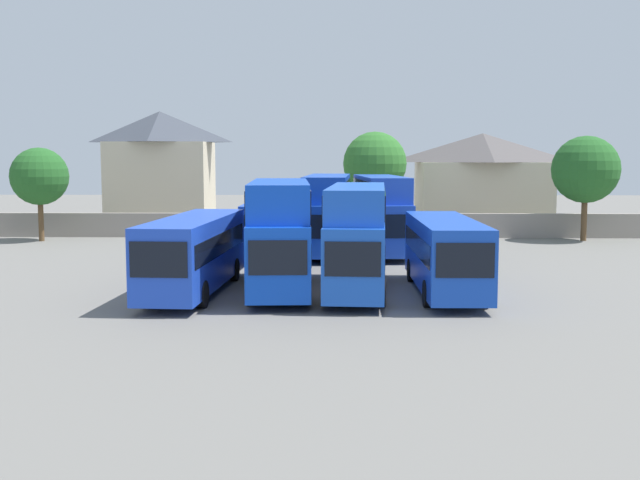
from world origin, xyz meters
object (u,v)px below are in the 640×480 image
Objects in this scene: bus_2 at (280,230)px; tree_behind_wall at (375,164)px; bus_1 at (194,250)px; tree_left_of_lot at (39,177)px; bus_4 at (445,251)px; bus_5 at (269,224)px; house_terrace_left at (161,168)px; house_terrace_centre at (482,180)px; bus_3 at (357,233)px; tree_right_of_lot at (586,170)px; bus_6 at (328,210)px; bus_7 at (381,210)px.

tree_behind_wall is (5.50, 25.77, 2.68)m from bus_2.
tree_left_of_lot is (-14.76, 20.84, 2.68)m from bus_1.
tree_left_of_lot reaches higher than bus_4.
house_terrace_left is (-10.82, 18.66, 3.11)m from bus_5.
bus_3 is at bearing -109.74° from house_terrace_centre.
bus_4 is at bearing -120.75° from tree_right_of_lot.
house_terrace_left reaches higher than bus_4.
bus_1 is at bearing -84.59° from bus_2.
house_terrace_centre is 10.94m from tree_behind_wall.
bus_5 is 21.79m from house_terrace_left.
bus_3 is at bearing 82.58° from bus_2.
bus_2 is 33.98m from house_terrace_left.
tree_behind_wall is at bearing -148.90° from house_terrace_centre.
bus_4 is at bearing -86.12° from tree_behind_wall.
bus_5 is 1.00× the size of bus_6.
bus_2 is 27.51m from tree_left_of_lot.
bus_5 is 15.11m from tree_behind_wall.
house_terrace_centre is (12.81, 17.95, 1.32)m from bus_6.
tree_left_of_lot is (-16.92, 7.37, 2.70)m from bus_5.
bus_6 is at bearing -51.58° from house_terrace_left.
house_terrace_left reaches higher than tree_right_of_lot.
bus_2 is at bearing -90.80° from bus_3.
house_terrace_centre reaches higher than tree_right_of_lot.
bus_2 is at bearing -6.01° from bus_6.
bus_7 is 24.80m from tree_left_of_lot.
bus_2 reaches higher than bus_6.
bus_2 is 0.97× the size of bus_6.
bus_2 is 13.03m from bus_5.
tree_right_of_lot is at bearing -17.50° from house_terrace_left.
bus_6 is 23.26m from house_terrace_left.
bus_4 is (3.84, -0.25, -0.79)m from bus_3.
tree_right_of_lot reaches higher than bus_3.
house_terrace_centre is (7.51, 31.88, 2.18)m from bus_4.
house_terrace_left is (-15.84, 31.81, 2.33)m from bus_3.
tree_behind_wall is at bearing 12.91° from tree_left_of_lot.
bus_3 is 33.63m from house_terrace_centre.
bus_6 is 1.45× the size of tree_right_of_lot.
house_terrace_left is at bearing 162.08° from tree_behind_wall.
tree_behind_wall is at bearing 174.53° from bus_7.
house_terrace_left is 1.24× the size of tree_behind_wall.
tree_right_of_lot is (18.25, 7.85, 2.34)m from bus_6.
tree_right_of_lot is (16.79, 21.52, 2.41)m from bus_3.
bus_2 is 3.45m from bus_3.
bus_3 is 30.11m from tree_left_of_lot.
tree_right_of_lot reaches higher than bus_4.
bus_2 is 0.97× the size of bus_5.
bus_6 is 1.04× the size of bus_7.
house_terrace_left is at bearing -140.08° from bus_7.
bus_5 is at bearing -89.63° from bus_7.
bus_2 is 1.02× the size of bus_7.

